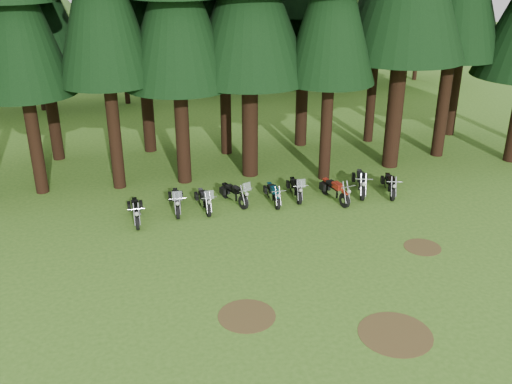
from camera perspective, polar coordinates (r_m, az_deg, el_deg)
ground at (r=20.35m, az=5.96°, el=-7.77°), size 120.00×120.00×0.00m
decid_2 at (r=41.51m, az=-20.99°, el=14.26°), size 6.72×6.53×8.40m
decid_3 at (r=41.78m, az=-12.84°, el=14.62°), size 6.12×5.95×7.65m
decid_4 at (r=43.70m, az=-4.37°, el=15.28°), size 5.93×5.76×7.41m
decid_5 at (r=44.63m, az=4.63°, el=17.86°), size 8.45×8.21×10.56m
decid_6 at (r=48.47m, az=11.72°, el=16.68°), size 7.06×6.86×8.82m
decid_7 at (r=50.42m, az=16.84°, el=17.61°), size 8.44×8.20×10.55m
dirt_patch_0 at (r=17.98m, az=-0.93°, el=-12.27°), size 1.80×1.80×0.01m
dirt_patch_1 at (r=22.57m, az=16.31°, el=-5.31°), size 1.40×1.40×0.01m
dirt_patch_2 at (r=17.74m, az=13.75°, el=-13.62°), size 2.20×2.20×0.01m
motorcycle_0 at (r=23.95m, az=-11.91°, el=-1.95°), size 0.30×2.11×0.86m
motorcycle_1 at (r=24.56m, az=-7.96°, el=-0.96°), size 0.46×2.15×1.35m
motorcycle_2 at (r=24.57m, az=-5.17°, el=-0.88°), size 0.40×2.04×1.28m
motorcycle_3 at (r=25.09m, az=-2.18°, el=-0.23°), size 0.97×2.03×1.31m
motorcycle_4 at (r=25.15m, az=1.74°, el=-0.24°), size 0.30×1.97×0.80m
motorcycle_5 at (r=25.70m, az=3.99°, el=0.29°), size 0.48×2.05×1.29m
motorcycle_6 at (r=25.59m, az=7.89°, el=0.09°), size 0.53×2.22×0.91m
motorcycle_7 at (r=26.57m, az=10.44°, el=0.88°), size 0.90×2.26×0.95m
motorcycle_8 at (r=26.75m, az=13.25°, el=0.66°), size 0.76×2.03×0.85m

